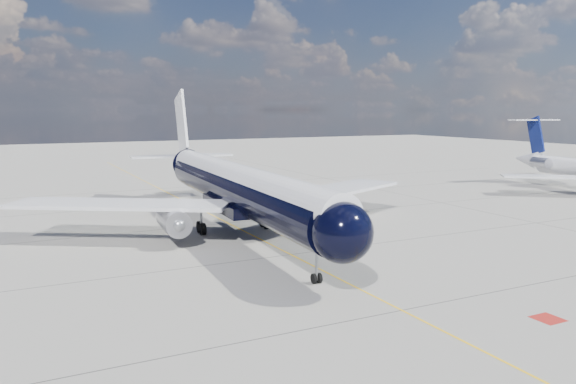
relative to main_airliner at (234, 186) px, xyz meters
The scene contains 4 objects.
ground 10.25m from the main_airliner, 84.58° to the left, with size 320.00×320.00×0.00m, color gray.
taxiway_centerline 6.25m from the main_airliner, 78.12° to the left, with size 0.16×160.00×0.01m, color yellow.
red_marking 32.17m from the main_airliner, 76.07° to the right, with size 1.60×1.60×0.01m, color maroon.
main_airliner is the anchor object (origin of this frame).
Camera 1 is at (-21.08, -31.28, 12.18)m, focal length 35.00 mm.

